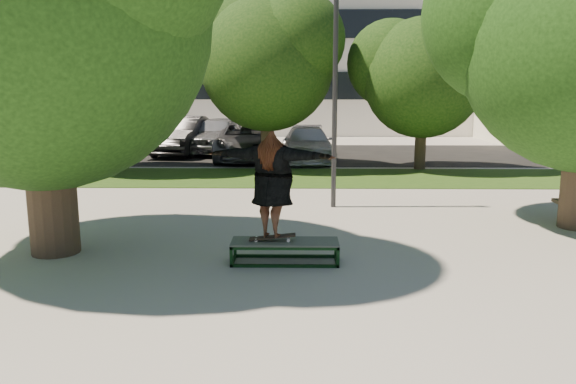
{
  "coord_description": "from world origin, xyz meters",
  "views": [
    {
      "loc": [
        0.12,
        -8.6,
        2.91
      ],
      "look_at": [
        -0.04,
        0.6,
        1.19
      ],
      "focal_mm": 35.0,
      "sensor_mm": 36.0,
      "label": 1
    }
  ],
  "objects_px": {
    "grind_box": "(285,252)",
    "car_silver_b": "(307,144)",
    "lamppost": "(335,77)",
    "car_silver_a": "(217,135)",
    "car_grey": "(246,141)",
    "car_dark": "(182,135)"
  },
  "relations": [
    {
      "from": "grind_box",
      "to": "car_silver_b",
      "type": "bearing_deg",
      "value": 87.45
    },
    {
      "from": "car_silver_b",
      "to": "grind_box",
      "type": "bearing_deg",
      "value": -96.41
    },
    {
      "from": "lamppost",
      "to": "car_silver_a",
      "type": "bearing_deg",
      "value": 111.37
    },
    {
      "from": "car_grey",
      "to": "car_silver_b",
      "type": "height_order",
      "value": "car_grey"
    },
    {
      "from": "lamppost",
      "to": "car_grey",
      "type": "bearing_deg",
      "value": 108.09
    },
    {
      "from": "car_silver_a",
      "to": "car_dark",
      "type": "height_order",
      "value": "car_dark"
    },
    {
      "from": "lamppost",
      "to": "car_grey",
      "type": "relative_size",
      "value": 1.12
    },
    {
      "from": "grind_box",
      "to": "car_grey",
      "type": "distance_m",
      "value": 13.83
    },
    {
      "from": "car_dark",
      "to": "car_silver_b",
      "type": "distance_m",
      "value": 5.94
    },
    {
      "from": "car_dark",
      "to": "car_grey",
      "type": "height_order",
      "value": "car_dark"
    },
    {
      "from": "lamppost",
      "to": "grind_box",
      "type": "xyz_separation_m",
      "value": [
        -1.09,
        -4.5,
        -2.96
      ]
    },
    {
      "from": "lamppost",
      "to": "car_silver_a",
      "type": "relative_size",
      "value": 1.27
    },
    {
      "from": "lamppost",
      "to": "car_silver_b",
      "type": "relative_size",
      "value": 1.31
    },
    {
      "from": "lamppost",
      "to": "grind_box",
      "type": "bearing_deg",
      "value": -103.64
    },
    {
      "from": "lamppost",
      "to": "car_silver_b",
      "type": "bearing_deg",
      "value": 93.26
    },
    {
      "from": "car_silver_a",
      "to": "car_grey",
      "type": "distance_m",
      "value": 2.76
    },
    {
      "from": "grind_box",
      "to": "car_silver_a",
      "type": "xyz_separation_m",
      "value": [
        -3.41,
        16.0,
        0.63
      ]
    },
    {
      "from": "car_grey",
      "to": "grind_box",
      "type": "bearing_deg",
      "value": -87.08
    },
    {
      "from": "car_silver_a",
      "to": "car_dark",
      "type": "bearing_deg",
      "value": -153.62
    },
    {
      "from": "grind_box",
      "to": "car_silver_a",
      "type": "height_order",
      "value": "car_silver_a"
    },
    {
      "from": "car_dark",
      "to": "car_silver_b",
      "type": "bearing_deg",
      "value": -16.82
    },
    {
      "from": "grind_box",
      "to": "car_dark",
      "type": "xyz_separation_m",
      "value": [
        -4.91,
        15.5,
        0.64
      ]
    }
  ]
}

